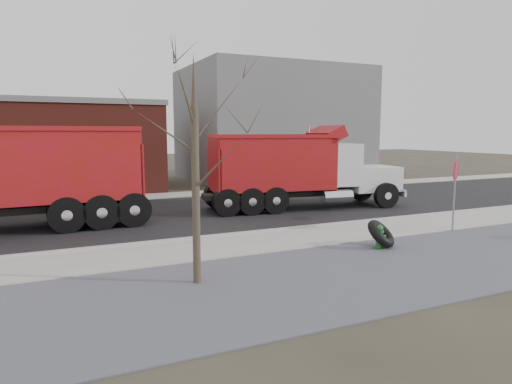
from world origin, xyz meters
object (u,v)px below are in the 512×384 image
truck_tire (381,234)px  dump_truck_red_b (14,173)px  fire_hydrant (379,238)px  stop_sign (455,179)px  dump_truck_red_a (297,167)px

truck_tire → dump_truck_red_b: size_ratio=0.14×
fire_hydrant → dump_truck_red_b: 12.52m
stop_sign → dump_truck_red_a: bearing=103.3°
truck_tire → stop_sign: 4.06m
truck_tire → dump_truck_red_a: dump_truck_red_a is taller
dump_truck_red_b → truck_tire: bearing=142.0°
stop_sign → dump_truck_red_a: dump_truck_red_a is taller
dump_truck_red_a → stop_sign: bearing=-61.6°
fire_hydrant → dump_truck_red_a: dump_truck_red_a is taller
fire_hydrant → dump_truck_red_b: size_ratio=0.08×
truck_tire → dump_truck_red_a: size_ratio=0.14×
dump_truck_red_b → fire_hydrant: bearing=141.3°
fire_hydrant → stop_sign: (3.87, 0.78, 1.54)m
truck_tire → stop_sign: size_ratio=0.48×
dump_truck_red_a → dump_truck_red_b: dump_truck_red_b is taller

